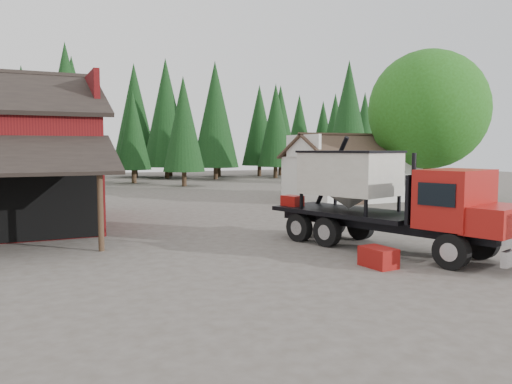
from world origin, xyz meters
name	(u,v)px	position (x,y,z in m)	size (l,w,h in m)	color
ground	(271,248)	(0.00, 0.00, 0.00)	(120.00, 120.00, 0.00)	#4E473D
farmhouse	(352,176)	(13.00, 13.00, 1.67)	(8.60, 6.42, 4.65)	silver
deciduous_tree	(428,114)	(17.01, 9.97, 5.91)	(8.00, 8.00, 10.20)	#382619
conifer_backdrop	(101,181)	(0.00, 42.00, 0.00)	(76.00, 16.00, 16.00)	black
near_pine_b	(184,124)	(6.00, 30.00, 5.89)	(3.96, 3.96, 10.40)	#382619
near_pine_c	(349,116)	(22.00, 26.00, 6.89)	(4.84, 4.84, 12.40)	#382619
near_pine_d	(67,107)	(-4.00, 34.00, 7.39)	(5.28, 5.28, 13.40)	#382619
feed_truck	(385,196)	(3.51, -1.95, 1.90)	(4.95, 9.31, 4.06)	black
silver_car	(459,203)	(12.55, 3.00, 0.74)	(2.45, 5.30, 1.47)	#98999F
equip_box	(378,257)	(1.64, -3.95, 0.30)	(0.70, 1.10, 0.60)	maroon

